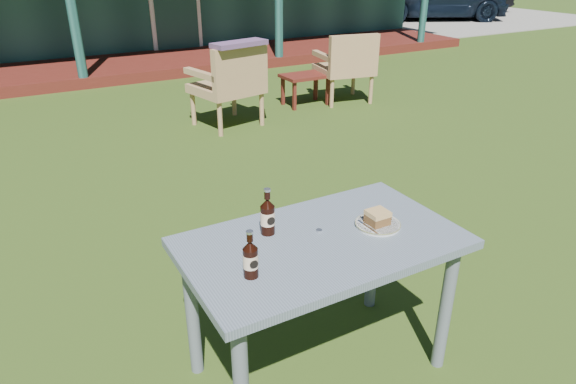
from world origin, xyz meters
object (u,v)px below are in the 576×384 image
cola_bottle_far (251,259)px  armchair_left (231,82)px  armchair_right (347,64)px  cola_bottle_near (268,216)px  plate (378,224)px  cake_slice (378,217)px  side_table (305,79)px  cafe_table (322,259)px

cola_bottle_far → armchair_left: armchair_left is taller
cola_bottle_far → armchair_right: 5.17m
cola_bottle_near → cola_bottle_far: 0.33m
plate → cake_slice: (-0.00, -0.00, 0.04)m
cola_bottle_far → side_table: (2.75, 4.14, -0.46)m
cola_bottle_near → cafe_table: bearing=-41.6°
cafe_table → cola_bottle_near: cola_bottle_near is taller
cafe_table → cake_slice: cake_slice is taller
plate → side_table: (2.08, 4.07, -0.39)m
plate → armchair_left: armchair_left is taller
cafe_table → armchair_left: bearing=72.4°
cola_bottle_far → cafe_table: bearing=14.5°
cake_slice → cola_bottle_far: bearing=-173.4°
cafe_table → armchair_right: (2.89, 3.89, -0.11)m
cake_slice → armchair_left: bearing=76.5°
cafe_table → cake_slice: bearing=-4.9°
cola_bottle_near → cake_slice: bearing=-21.9°
cake_slice → armchair_right: size_ratio=0.10×
armchair_left → cola_bottle_far: bearing=-112.3°
cafe_table → cola_bottle_near: (-0.18, 0.16, 0.19)m
cola_bottle_far → armchair_right: bearing=50.6°
cola_bottle_far → cola_bottle_near: bearing=51.6°
cola_bottle_far → plate: bearing=6.6°
cola_bottle_near → cola_bottle_far: cola_bottle_near is taller
plate → cake_slice: cake_slice is taller
armchair_left → side_table: 1.27m
plate → side_table: plate is taller
cake_slice → armchair_right: (2.62, 3.91, -0.26)m
plate → cake_slice: bearing=-173.9°
cola_bottle_far → side_table: 4.99m
plate → armchair_left: 3.79m
cola_bottle_near → side_table: size_ratio=0.36×
cake_slice → armchair_right: armchair_right is taller
cake_slice → cola_bottle_far: 0.67m
cafe_table → cola_bottle_far: cola_bottle_far is taller
side_table → cake_slice: bearing=-117.1°
side_table → armchair_right: bearing=-16.2°
side_table → cola_bottle_near: bearing=-123.2°
cola_bottle_near → armchair_left: size_ratio=0.23×
armchair_left → cafe_table: bearing=-107.6°
cafe_table → side_table: bearing=59.7°
cake_slice → cola_bottle_far: size_ratio=0.47×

